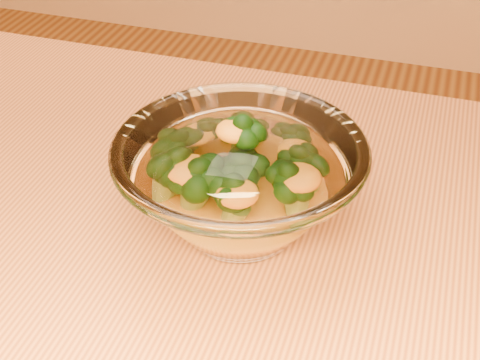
# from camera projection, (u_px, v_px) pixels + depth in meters

# --- Properties ---
(glass_bowl) EXTENTS (0.21, 0.21, 0.09)m
(glass_bowl) POSITION_uv_depth(u_px,v_px,m) (240.00, 184.00, 0.55)
(glass_bowl) COLOR white
(glass_bowl) RESTS_ON table
(cheese_sauce) EXTENTS (0.10, 0.10, 0.03)m
(cheese_sauce) POSITION_uv_depth(u_px,v_px,m) (240.00, 203.00, 0.56)
(cheese_sauce) COLOR orange
(cheese_sauce) RESTS_ON glass_bowl
(broccoli_heap) EXTENTS (0.14, 0.12, 0.07)m
(broccoli_heap) POSITION_uv_depth(u_px,v_px,m) (233.00, 168.00, 0.55)
(broccoli_heap) COLOR black
(broccoli_heap) RESTS_ON cheese_sauce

